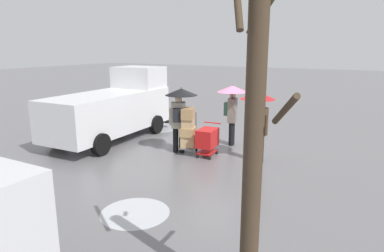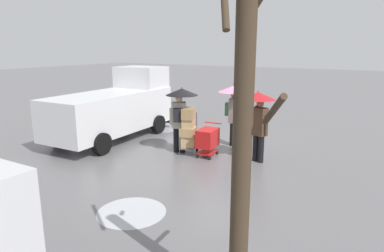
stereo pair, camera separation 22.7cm
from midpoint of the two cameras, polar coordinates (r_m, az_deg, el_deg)
ground_plane at (r=11.83m, az=3.11°, el=-3.66°), size 90.00×90.00×0.00m
slush_patch_near_cluster at (r=7.54m, az=-10.32°, el=-13.99°), size 1.46×1.46×0.01m
slush_patch_under_van at (r=15.00m, az=-6.92°, el=-0.10°), size 2.43×2.43×0.01m
cargo_van_parked_right at (r=13.18m, az=-13.34°, el=3.02°), size 2.32×5.40×2.60m
shopping_cart_vendor at (r=10.81m, az=1.97°, el=-2.14°), size 0.61×0.86×1.02m
hand_dolly_boxes at (r=11.03m, az=-1.28°, el=-0.48°), size 0.71×0.83×1.50m
pedestrian_pink_side at (r=11.00m, az=-2.60°, el=3.47°), size 1.04×1.04×2.15m
pedestrian_black_side at (r=10.33m, az=10.33°, el=2.71°), size 1.04×1.04×2.15m
pedestrian_white_side at (r=11.89m, az=6.13°, el=4.14°), size 1.04×1.04×2.15m
bare_tree_near at (r=4.23m, az=8.60°, el=-5.42°), size 0.95×0.94×4.44m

